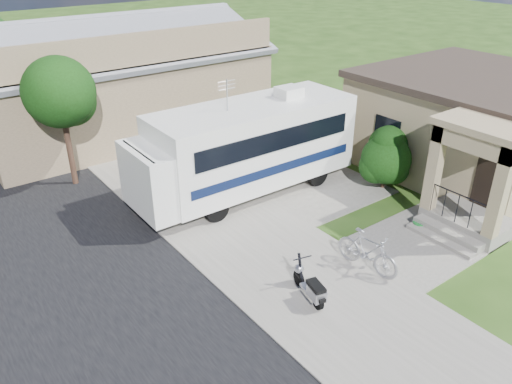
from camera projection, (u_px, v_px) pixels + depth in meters
ground at (325, 262)px, 13.71m from camera, size 120.00×120.00×0.00m
sidewalk_slab at (136, 156)px, 20.27m from camera, size 4.00×80.00×0.06m
driveway_slab at (267, 188)px, 17.70m from camera, size 7.00×6.00×0.05m
walk_slab at (423, 242)px, 14.59m from camera, size 4.00×3.00×0.05m
house at (473, 122)px, 18.65m from camera, size 9.47×7.80×3.54m
warehouse at (114, 84)px, 22.73m from camera, size 12.50×8.40×5.04m
street_tree_a at (62, 95)px, 16.68m from camera, size 2.44×2.40×4.58m
motorhome at (246, 146)px, 16.70m from camera, size 7.89×2.62×4.04m
shrub at (386, 157)px, 17.25m from camera, size 1.90×1.81×2.33m
scooter at (310, 286)px, 12.08m from camera, size 0.64×1.41×0.93m
bicycle at (367, 253)px, 13.10m from camera, size 0.76×1.92×1.12m
garden_hose at (419, 225)px, 15.29m from camera, size 0.38×0.38×0.17m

